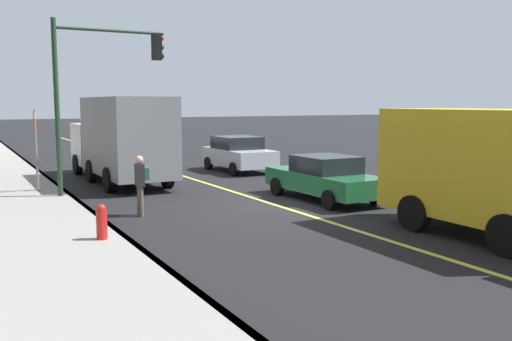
% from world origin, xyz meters
% --- Properties ---
extents(ground, '(200.00, 200.00, 0.00)m').
position_xyz_m(ground, '(0.00, 0.00, 0.00)').
color(ground, black).
extents(sidewalk_slab, '(80.00, 3.90, 0.15)m').
position_xyz_m(sidewalk_slab, '(0.00, 7.25, 0.07)').
color(sidewalk_slab, gray).
rests_on(sidewalk_slab, ground).
extents(curb_edge, '(80.00, 0.16, 0.15)m').
position_xyz_m(curb_edge, '(0.00, 5.38, 0.07)').
color(curb_edge, slate).
rests_on(curb_edge, ground).
extents(lane_stripe_center, '(80.00, 0.16, 0.01)m').
position_xyz_m(lane_stripe_center, '(0.00, 0.00, 0.01)').
color(lane_stripe_center, '#D8CC4C').
rests_on(lane_stripe_center, ground).
extents(car_silver, '(4.09, 2.12, 1.61)m').
position_xyz_m(car_silver, '(8.22, -2.92, 0.82)').
color(car_silver, '#A8AAB2').
rests_on(car_silver, ground).
extents(car_green, '(4.59, 1.99, 1.45)m').
position_xyz_m(car_green, '(0.07, -1.92, 0.73)').
color(car_green, '#1E6038').
rests_on(car_green, ground).
extents(truck_gray, '(8.15, 2.44, 3.38)m').
position_xyz_m(truck_gray, '(7.24, 2.81, 1.76)').
color(truck_gray, silver).
rests_on(truck_gray, ground).
extents(pedestrian_with_backpack, '(0.43, 0.40, 1.70)m').
position_xyz_m(pedestrian_with_backpack, '(0.44, 4.14, 1.00)').
color(pedestrian_with_backpack, brown).
rests_on(pedestrian_with_backpack, ground).
extents(traffic_light_mast, '(0.28, 3.72, 5.83)m').
position_xyz_m(traffic_light_mast, '(4.12, 4.32, 3.98)').
color(traffic_light_mast, '#1E3823').
rests_on(traffic_light_mast, ground).
extents(street_sign_post, '(0.60, 0.08, 2.93)m').
position_xyz_m(street_sign_post, '(5.59, 6.20, 1.72)').
color(street_sign_post, slate).
rests_on(street_sign_post, ground).
extents(fire_hydrant, '(0.24, 0.24, 0.94)m').
position_xyz_m(fire_hydrant, '(-2.35, 5.90, 0.47)').
color(fire_hydrant, red).
rests_on(fire_hydrant, ground).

